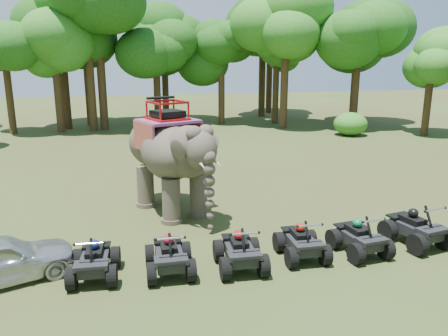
{
  "coord_description": "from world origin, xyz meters",
  "views": [
    {
      "loc": [
        -3.27,
        -12.01,
        5.32
      ],
      "look_at": [
        0.0,
        1.2,
        1.9
      ],
      "focal_mm": 35.0,
      "sensor_mm": 36.0,
      "label": 1
    }
  ],
  "objects_px": {
    "atv_2": "(240,246)",
    "atv_5": "(416,223)",
    "atv_1": "(169,251)",
    "atv_4": "(360,233)",
    "elephant": "(170,156)",
    "atv_0": "(94,256)",
    "atv_3": "(302,238)",
    "parked_car": "(0,260)"
  },
  "relations": [
    {
      "from": "atv_2",
      "to": "atv_5",
      "type": "xyz_separation_m",
      "value": [
        5.41,
        0.22,
        0.04
      ]
    },
    {
      "from": "atv_1",
      "to": "atv_4",
      "type": "xyz_separation_m",
      "value": [
        5.29,
        -0.12,
        0.0
      ]
    },
    {
      "from": "elephant",
      "to": "atv_1",
      "type": "distance_m",
      "value": 4.9
    },
    {
      "from": "atv_1",
      "to": "atv_4",
      "type": "bearing_deg",
      "value": 0.73
    },
    {
      "from": "atv_0",
      "to": "atv_2",
      "type": "relative_size",
      "value": 0.96
    },
    {
      "from": "atv_3",
      "to": "atv_1",
      "type": "bearing_deg",
      "value": -177.24
    },
    {
      "from": "parked_car",
      "to": "elephant",
      "type": "bearing_deg",
      "value": -67.75
    },
    {
      "from": "parked_car",
      "to": "atv_1",
      "type": "xyz_separation_m",
      "value": [
        4.04,
        -0.52,
        0.01
      ]
    },
    {
      "from": "atv_4",
      "to": "elephant",
      "type": "bearing_deg",
      "value": 128.39
    },
    {
      "from": "atv_0",
      "to": "elephant",
      "type": "bearing_deg",
      "value": 65.8
    },
    {
      "from": "atv_1",
      "to": "elephant",
      "type": "bearing_deg",
      "value": 84.23
    },
    {
      "from": "atv_0",
      "to": "atv_2",
      "type": "height_order",
      "value": "atv_2"
    },
    {
      "from": "atv_4",
      "to": "atv_2",
      "type": "bearing_deg",
      "value": 175.1
    },
    {
      "from": "parked_car",
      "to": "atv_4",
      "type": "relative_size",
      "value": 2.13
    },
    {
      "from": "elephant",
      "to": "atv_4",
      "type": "xyz_separation_m",
      "value": [
        4.65,
        -4.78,
        -1.41
      ]
    },
    {
      "from": "atv_4",
      "to": "atv_3",
      "type": "bearing_deg",
      "value": 169.51
    },
    {
      "from": "atv_2",
      "to": "atv_3",
      "type": "bearing_deg",
      "value": 10.02
    },
    {
      "from": "parked_car",
      "to": "atv_3",
      "type": "bearing_deg",
      "value": -112.98
    },
    {
      "from": "atv_3",
      "to": "parked_car",
      "type": "bearing_deg",
      "value": 178.77
    },
    {
      "from": "atv_0",
      "to": "atv_4",
      "type": "distance_m",
      "value": 7.14
    },
    {
      "from": "parked_car",
      "to": "atv_3",
      "type": "relative_size",
      "value": 2.18
    },
    {
      "from": "atv_4",
      "to": "atv_5",
      "type": "distance_m",
      "value": 1.94
    },
    {
      "from": "elephant",
      "to": "atv_4",
      "type": "height_order",
      "value": "elephant"
    },
    {
      "from": "atv_5",
      "to": "atv_1",
      "type": "bearing_deg",
      "value": 170.74
    },
    {
      "from": "elephant",
      "to": "atv_0",
      "type": "bearing_deg",
      "value": -139.75
    },
    {
      "from": "atv_2",
      "to": "atv_3",
      "type": "xyz_separation_m",
      "value": [
        1.8,
        0.19,
        -0.02
      ]
    },
    {
      "from": "atv_0",
      "to": "atv_1",
      "type": "relative_size",
      "value": 0.98
    },
    {
      "from": "atv_3",
      "to": "atv_5",
      "type": "height_order",
      "value": "atv_5"
    },
    {
      "from": "atv_1",
      "to": "atv_2",
      "type": "relative_size",
      "value": 0.98
    },
    {
      "from": "atv_4",
      "to": "atv_0",
      "type": "bearing_deg",
      "value": 171.63
    },
    {
      "from": "elephant",
      "to": "atv_1",
      "type": "relative_size",
      "value": 2.95
    },
    {
      "from": "atv_1",
      "to": "parked_car",
      "type": "bearing_deg",
      "value": 174.75
    },
    {
      "from": "elephant",
      "to": "parked_car",
      "type": "xyz_separation_m",
      "value": [
        -4.68,
        -4.14,
        -1.42
      ]
    },
    {
      "from": "atv_3",
      "to": "atv_2",
      "type": "bearing_deg",
      "value": -171.31
    },
    {
      "from": "atv_2",
      "to": "atv_0",
      "type": "bearing_deg",
      "value": 178.05
    },
    {
      "from": "elephant",
      "to": "atv_0",
      "type": "relative_size",
      "value": 3.01
    },
    {
      "from": "atv_0",
      "to": "atv_4",
      "type": "relative_size",
      "value": 0.98
    },
    {
      "from": "atv_5",
      "to": "atv_3",
      "type": "bearing_deg",
      "value": 170.8
    },
    {
      "from": "elephant",
      "to": "atv_0",
      "type": "height_order",
      "value": "elephant"
    },
    {
      "from": "atv_2",
      "to": "atv_4",
      "type": "xyz_separation_m",
      "value": [
        3.48,
        0.06,
        -0.01
      ]
    },
    {
      "from": "parked_car",
      "to": "atv_0",
      "type": "xyz_separation_m",
      "value": [
        2.2,
        -0.33,
        -0.0
      ]
    },
    {
      "from": "atv_1",
      "to": "atv_5",
      "type": "bearing_deg",
      "value": 2.35
    }
  ]
}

